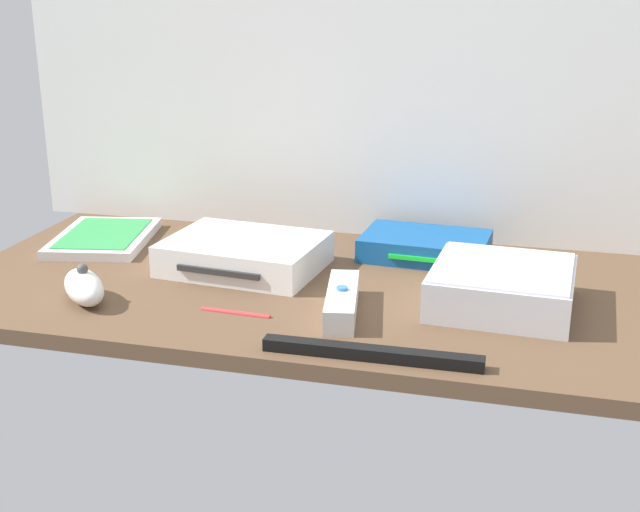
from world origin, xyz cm
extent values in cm
cube|color=brown|center=(0.00, 0.00, -1.00)|extent=(100.00, 48.00, 2.00)
cube|color=white|center=(0.00, 24.60, 32.00)|extent=(110.00, 1.20, 64.00)
cube|color=white|center=(-11.87, 3.47, 2.20)|extent=(22.46, 17.97, 4.40)
cube|color=#2D2D2D|center=(-12.67, -4.69, 2.20)|extent=(12.00, 1.77, 0.80)
cube|color=silver|center=(23.85, -1.99, 2.50)|extent=(17.99, 17.99, 5.00)
cube|color=silver|center=(23.85, -1.99, 5.15)|extent=(17.27, 17.27, 0.30)
cube|color=white|center=(-37.20, 9.64, 0.70)|extent=(17.05, 21.29, 1.40)
cube|color=green|center=(-37.20, 9.64, 1.48)|extent=(14.13, 18.20, 0.16)
cube|color=#145193|center=(11.98, 15.12, 1.70)|extent=(18.72, 13.11, 3.40)
cube|color=#19D833|center=(11.59, 8.93, 1.70)|extent=(8.01, 0.90, 0.60)
cube|color=white|center=(5.14, -9.01, 1.50)|extent=(6.12, 15.20, 3.00)
cylinder|color=#387FDB|center=(5.14, -9.01, 3.20)|extent=(1.40, 1.40, 0.40)
ellipsoid|color=white|center=(-27.14, -13.73, 2.00)|extent=(10.04, 10.31, 4.00)
sphere|color=#4C4C4C|center=(-27.14, -13.73, 4.40)|extent=(1.40, 1.40, 1.40)
cube|color=black|center=(11.26, -21.03, 0.70)|extent=(24.02, 2.16, 1.40)
cylinder|color=red|center=(-7.40, -12.55, 0.35)|extent=(9.03, 1.20, 0.70)
camera|label=1|loc=(26.67, -101.38, 38.86)|focal=46.89mm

